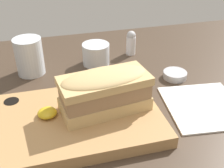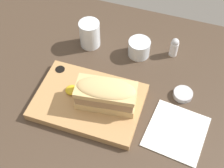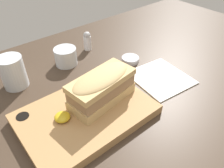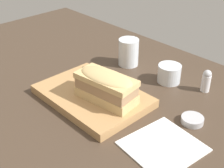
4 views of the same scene
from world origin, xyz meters
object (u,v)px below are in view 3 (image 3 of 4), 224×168
(serving_board, at_px, (86,114))
(salt_shaker, at_px, (87,41))
(napkin, at_px, (160,78))
(sandwich, at_px, (102,86))
(wine_glass, at_px, (66,57))
(condiment_dish, at_px, (130,59))
(water_glass, at_px, (14,74))

(serving_board, xyz_separation_m, salt_shaker, (0.21, 0.30, 0.03))
(napkin, bearing_deg, sandwich, 175.87)
(napkin, bearing_deg, wine_glass, 125.37)
(wine_glass, relative_size, salt_shaker, 1.04)
(sandwich, xyz_separation_m, condiment_dish, (0.22, 0.12, -0.07))
(sandwich, height_order, napkin, sandwich)
(condiment_dish, bearing_deg, salt_shaker, 111.67)
(water_glass, bearing_deg, wine_glass, 2.39)
(condiment_dish, bearing_deg, napkin, -87.07)
(salt_shaker, distance_m, condiment_dish, 0.19)
(wine_glass, distance_m, napkin, 0.34)
(sandwich, distance_m, napkin, 0.24)
(sandwich, height_order, condiment_dish, sandwich)
(serving_board, relative_size, salt_shaker, 4.46)
(napkin, bearing_deg, condiment_dish, 92.93)
(napkin, bearing_deg, serving_board, 177.60)
(serving_board, bearing_deg, wine_glass, 70.21)
(sandwich, distance_m, wine_glass, 0.26)
(serving_board, distance_m, water_glass, 0.27)
(water_glass, bearing_deg, condiment_dish, -18.93)
(sandwich, bearing_deg, water_glass, 120.88)
(serving_board, xyz_separation_m, sandwich, (0.06, 0.00, 0.06))
(wine_glass, bearing_deg, salt_shaker, 17.53)
(wine_glass, bearing_deg, serving_board, -109.79)
(serving_board, relative_size, napkin, 1.72)
(serving_board, xyz_separation_m, napkin, (0.29, -0.01, -0.01))
(napkin, height_order, condiment_dish, condiment_dish)
(water_glass, relative_size, wine_glass, 1.29)
(napkin, relative_size, salt_shaker, 2.59)
(serving_board, height_order, salt_shaker, salt_shaker)
(water_glass, distance_m, napkin, 0.46)
(wine_glass, xyz_separation_m, condiment_dish, (0.19, -0.14, -0.02))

